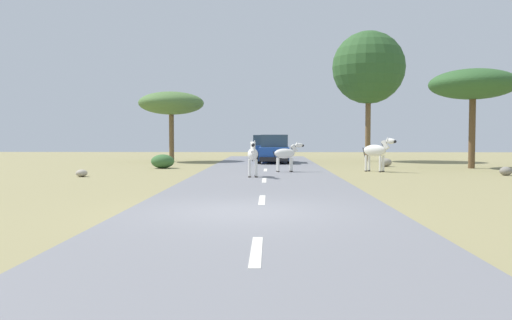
# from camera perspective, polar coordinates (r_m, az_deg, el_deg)

# --- Properties ---
(ground_plane) EXTENTS (90.00, 90.00, 0.00)m
(ground_plane) POSITION_cam_1_polar(r_m,az_deg,el_deg) (11.50, -1.36, -5.81)
(ground_plane) COLOR #8E8456
(road) EXTENTS (6.00, 64.00, 0.05)m
(road) POSITION_cam_1_polar(r_m,az_deg,el_deg) (11.49, 0.53, -5.70)
(road) COLOR slate
(road) RESTS_ON ground_plane
(lane_markings) EXTENTS (0.16, 56.00, 0.01)m
(lane_markings) POSITION_cam_1_polar(r_m,az_deg,el_deg) (10.50, 0.44, -6.33)
(lane_markings) COLOR silver
(lane_markings) RESTS_ON road
(zebra_0) EXTENTS (0.46, 1.59, 1.50)m
(zebra_0) POSITION_cam_1_polar(r_m,az_deg,el_deg) (21.02, -0.35, 0.57)
(zebra_0) COLOR silver
(zebra_0) RESTS_ON road
(zebra_1) EXTENTS (1.46, 0.57, 1.39)m
(zebra_1) POSITION_cam_1_polar(r_m,az_deg,el_deg) (24.15, 3.31, 0.67)
(zebra_1) COLOR silver
(zebra_1) RESTS_ON road
(zebra_2) EXTENTS (1.48, 1.32, 1.66)m
(zebra_2) POSITION_cam_1_polar(r_m,az_deg,el_deg) (25.47, 12.99, 0.96)
(zebra_2) COLOR silver
(zebra_2) RESTS_ON ground_plane
(car_0) EXTENTS (2.06, 4.36, 1.74)m
(car_0) POSITION_cam_1_polar(r_m,az_deg,el_deg) (38.43, 0.97, 1.33)
(car_0) COLOR #1E479E
(car_0) RESTS_ON road
(car_1) EXTENTS (2.11, 4.38, 1.74)m
(car_1) POSITION_cam_1_polar(r_m,az_deg,el_deg) (32.61, 2.02, 1.11)
(car_1) COLOR #1E479E
(car_1) RESTS_ON road
(tree_0) EXTENTS (4.32, 4.32, 4.65)m
(tree_0) POSITION_cam_1_polar(r_m,az_deg,el_deg) (35.44, -9.20, 6.08)
(tree_0) COLOR brown
(tree_0) RESTS_ON ground_plane
(tree_1) EXTENTS (4.49, 4.49, 5.20)m
(tree_1) POSITION_cam_1_polar(r_m,az_deg,el_deg) (29.91, 22.54, 7.57)
(tree_1) COLOR brown
(tree_1) RESTS_ON ground_plane
(tree_3) EXTENTS (4.89, 4.89, 8.78)m
(tree_3) POSITION_cam_1_polar(r_m,az_deg,el_deg) (36.67, 12.15, 9.79)
(tree_3) COLOR brown
(tree_3) RESTS_ON ground_plane
(bush_0) EXTENTS (1.23, 1.10, 0.74)m
(bush_0) POSITION_cam_1_polar(r_m,az_deg,el_deg) (28.07, -10.12, -0.14)
(bush_0) COLOR #386633
(bush_0) RESTS_ON ground_plane
(rock_0) EXTENTS (0.52, 0.51, 0.38)m
(rock_0) POSITION_cam_1_polar(r_m,az_deg,el_deg) (24.99, 25.55, -1.09)
(rock_0) COLOR gray
(rock_0) RESTS_ON ground_plane
(rock_1) EXTENTS (0.47, 0.48, 0.30)m
(rock_1) POSITION_cam_1_polar(r_m,az_deg,el_deg) (23.01, -18.45, -1.36)
(rock_1) COLOR #A89E8C
(rock_1) RESTS_ON ground_plane
(rock_2) EXTENTS (0.73, 0.64, 0.47)m
(rock_2) POSITION_cam_1_polar(r_m,az_deg,el_deg) (30.10, 13.88, -0.25)
(rock_2) COLOR gray
(rock_2) RESTS_ON ground_plane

